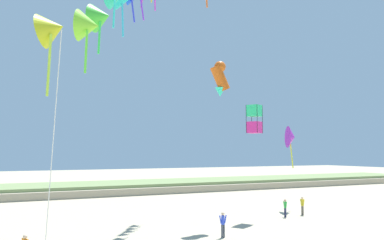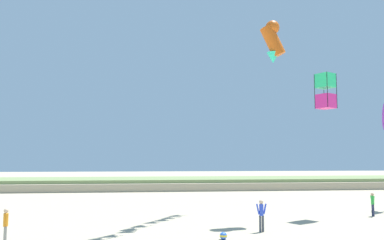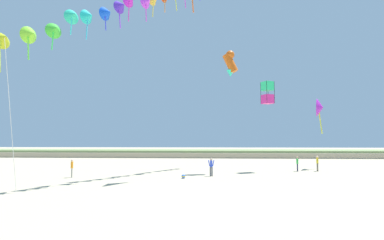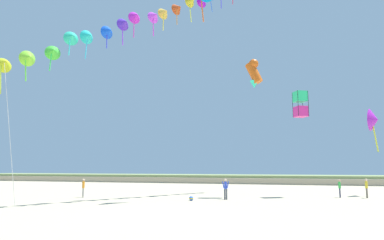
{
  "view_description": "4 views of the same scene",
  "coord_description": "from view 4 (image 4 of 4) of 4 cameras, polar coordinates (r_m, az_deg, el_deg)",
  "views": [
    {
      "loc": [
        -12.46,
        -14.38,
        5.79
      ],
      "look_at": [
        0.87,
        12.74,
        8.17
      ],
      "focal_mm": 38.0,
      "sensor_mm": 36.0,
      "label": 1
    },
    {
      "loc": [
        -4.58,
        -11.83,
        3.89
      ],
      "look_at": [
        -1.9,
        10.63,
        6.08
      ],
      "focal_mm": 38.0,
      "sensor_mm": 36.0,
      "label": 2
    },
    {
      "loc": [
        1.83,
        -18.53,
        3.38
      ],
      "look_at": [
        -0.11,
        11.13,
        5.38
      ],
      "focal_mm": 28.0,
      "sensor_mm": 36.0,
      "label": 3
    },
    {
      "loc": [
        7.86,
        -18.78,
        2.62
      ],
      "look_at": [
        -1.57,
        11.11,
        7.02
      ],
      "focal_mm": 32.0,
      "sensor_mm": 36.0,
      "label": 4
    }
  ],
  "objects": [
    {
      "name": "person_far_left",
      "position": [
        34.31,
        27.08,
        -9.89
      ],
      "size": [
        0.23,
        0.58,
        1.67
      ],
      "color": "#726656",
      "rests_on": "ground"
    },
    {
      "name": "person_near_right",
      "position": [
        29.3,
        5.62,
        -11.13
      ],
      "size": [
        0.6,
        0.23,
        1.72
      ],
      "color": "#474C56",
      "rests_on": "ground"
    },
    {
      "name": "large_kite_low_lead",
      "position": [
        38.11,
        28.08,
        0.01
      ],
      "size": [
        1.62,
        2.36,
        4.3
      ],
      "color": "#AD24C1"
    },
    {
      "name": "beach_ball",
      "position": [
        28.26,
        -0.13,
        -12.94
      ],
      "size": [
        0.36,
        0.36,
        0.36
      ],
      "color": "blue",
      "rests_on": "ground"
    },
    {
      "name": "kite_banner_string",
      "position": [
        34.91,
        -1.12,
        18.66
      ],
      "size": [
        18.69,
        25.96,
        27.69
      ],
      "color": "#C0C91D"
    },
    {
      "name": "ground_plane",
      "position": [
        20.53,
        -5.36,
        -15.29
      ],
      "size": [
        240.0,
        240.0,
        0.0
      ],
      "primitive_type": "plane",
      "color": "tan"
    },
    {
      "name": "person_mid_center",
      "position": [
        32.72,
        -17.65,
        -10.54
      ],
      "size": [
        0.32,
        0.55,
        1.64
      ],
      "color": "gray",
      "rests_on": "ground"
    },
    {
      "name": "dune_ridge",
      "position": [
        62.82,
        10.46,
        -9.63
      ],
      "size": [
        120.0,
        12.34,
        1.37
      ],
      "color": "tan",
      "rests_on": "ground"
    },
    {
      "name": "large_kite_outer_drift",
      "position": [
        34.34,
        17.62,
        2.53
      ],
      "size": [
        1.47,
        1.47,
        2.46
      ],
      "color": "#F22D92"
    },
    {
      "name": "large_kite_mid_trail",
      "position": [
        34.06,
        10.27,
        7.84
      ],
      "size": [
        1.76,
        1.08,
        2.9
      ],
      "color": "#D85A15"
    },
    {
      "name": "person_near_left",
      "position": [
        33.75,
        23.39,
        -10.22
      ],
      "size": [
        0.22,
        0.56,
        1.6
      ],
      "color": "#282D4C",
      "rests_on": "ground"
    }
  ]
}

